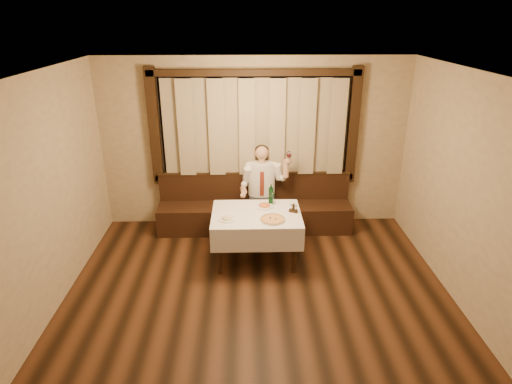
{
  "coord_description": "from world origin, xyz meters",
  "views": [
    {
      "loc": [
        -0.15,
        -3.79,
        3.39
      ],
      "look_at": [
        0.0,
        1.9,
        1.0
      ],
      "focal_mm": 30.0,
      "sensor_mm": 36.0,
      "label": 1
    }
  ],
  "objects_px": {
    "pizza": "(273,219)",
    "seated_man": "(262,183)",
    "pasta_cream": "(227,217)",
    "dining_table": "(256,220)",
    "cruet_caddy": "(293,209)",
    "banquette": "(255,211)",
    "pasta_red": "(265,204)",
    "green_bottle": "(271,196)"
  },
  "relations": [
    {
      "from": "pizza",
      "to": "seated_man",
      "type": "bearing_deg",
      "value": 94.74
    },
    {
      "from": "dining_table",
      "to": "pasta_red",
      "type": "height_order",
      "value": "pasta_red"
    },
    {
      "from": "pasta_cream",
      "to": "seated_man",
      "type": "distance_m",
      "value": 1.24
    },
    {
      "from": "green_bottle",
      "to": "cruet_caddy",
      "type": "xyz_separation_m",
      "value": [
        0.31,
        -0.29,
        -0.09
      ]
    },
    {
      "from": "dining_table",
      "to": "seated_man",
      "type": "relative_size",
      "value": 0.87
    },
    {
      "from": "seated_man",
      "to": "green_bottle",
      "type": "bearing_deg",
      "value": -80.5
    },
    {
      "from": "banquette",
      "to": "dining_table",
      "type": "relative_size",
      "value": 2.52
    },
    {
      "from": "pizza",
      "to": "pasta_cream",
      "type": "relative_size",
      "value": 1.46
    },
    {
      "from": "pizza",
      "to": "pasta_red",
      "type": "distance_m",
      "value": 0.46
    },
    {
      "from": "pasta_red",
      "to": "pasta_cream",
      "type": "height_order",
      "value": "pasta_red"
    },
    {
      "from": "dining_table",
      "to": "cruet_caddy",
      "type": "distance_m",
      "value": 0.55
    },
    {
      "from": "green_bottle",
      "to": "cruet_caddy",
      "type": "relative_size",
      "value": 2.39
    },
    {
      "from": "pasta_cream",
      "to": "seated_man",
      "type": "height_order",
      "value": "seated_man"
    },
    {
      "from": "banquette",
      "to": "seated_man",
      "type": "height_order",
      "value": "seated_man"
    },
    {
      "from": "cruet_caddy",
      "to": "seated_man",
      "type": "bearing_deg",
      "value": 137.63
    },
    {
      "from": "seated_man",
      "to": "pasta_red",
      "type": "bearing_deg",
      "value": -89.62
    },
    {
      "from": "pizza",
      "to": "dining_table",
      "type": "bearing_deg",
      "value": 133.12
    },
    {
      "from": "pizza",
      "to": "green_bottle",
      "type": "distance_m",
      "value": 0.56
    },
    {
      "from": "pizza",
      "to": "seated_man",
      "type": "distance_m",
      "value": 1.17
    },
    {
      "from": "banquette",
      "to": "seated_man",
      "type": "distance_m",
      "value": 0.55
    },
    {
      "from": "banquette",
      "to": "pizza",
      "type": "xyz_separation_m",
      "value": [
        0.22,
        -1.26,
        0.46
      ]
    },
    {
      "from": "dining_table",
      "to": "cruet_caddy",
      "type": "height_order",
      "value": "cruet_caddy"
    },
    {
      "from": "pasta_red",
      "to": "cruet_caddy",
      "type": "bearing_deg",
      "value": -25.86
    },
    {
      "from": "dining_table",
      "to": "pasta_cream",
      "type": "distance_m",
      "value": 0.47
    },
    {
      "from": "cruet_caddy",
      "to": "banquette",
      "type": "bearing_deg",
      "value": 141.35
    },
    {
      "from": "banquette",
      "to": "pizza",
      "type": "bearing_deg",
      "value": -80.16
    },
    {
      "from": "pasta_red",
      "to": "cruet_caddy",
      "type": "xyz_separation_m",
      "value": [
        0.4,
        -0.2,
        0.01
      ]
    },
    {
      "from": "banquette",
      "to": "pasta_red",
      "type": "relative_size",
      "value": 11.58
    },
    {
      "from": "pizza",
      "to": "cruet_caddy",
      "type": "height_order",
      "value": "cruet_caddy"
    },
    {
      "from": "pasta_red",
      "to": "seated_man",
      "type": "relative_size",
      "value": 0.19
    },
    {
      "from": "dining_table",
      "to": "cruet_caddy",
      "type": "relative_size",
      "value": 9.51
    },
    {
      "from": "dining_table",
      "to": "pizza",
      "type": "distance_m",
      "value": 0.34
    },
    {
      "from": "pasta_red",
      "to": "cruet_caddy",
      "type": "height_order",
      "value": "cruet_caddy"
    },
    {
      "from": "banquette",
      "to": "pizza",
      "type": "relative_size",
      "value": 8.95
    },
    {
      "from": "pasta_cream",
      "to": "seated_man",
      "type": "bearing_deg",
      "value": 64.72
    },
    {
      "from": "dining_table",
      "to": "seated_man",
      "type": "distance_m",
      "value": 0.96
    },
    {
      "from": "dining_table",
      "to": "pasta_cream",
      "type": "height_order",
      "value": "pasta_cream"
    },
    {
      "from": "pasta_cream",
      "to": "dining_table",
      "type": "bearing_deg",
      "value": 25.05
    },
    {
      "from": "pizza",
      "to": "pasta_cream",
      "type": "bearing_deg",
      "value": 176.24
    },
    {
      "from": "banquette",
      "to": "seated_man",
      "type": "xyz_separation_m",
      "value": [
        0.12,
        -0.09,
        0.53
      ]
    },
    {
      "from": "pasta_red",
      "to": "pizza",
      "type": "bearing_deg",
      "value": -78.52
    },
    {
      "from": "pizza",
      "to": "pasta_cream",
      "type": "xyz_separation_m",
      "value": [
        -0.63,
        0.04,
        0.02
      ]
    }
  ]
}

